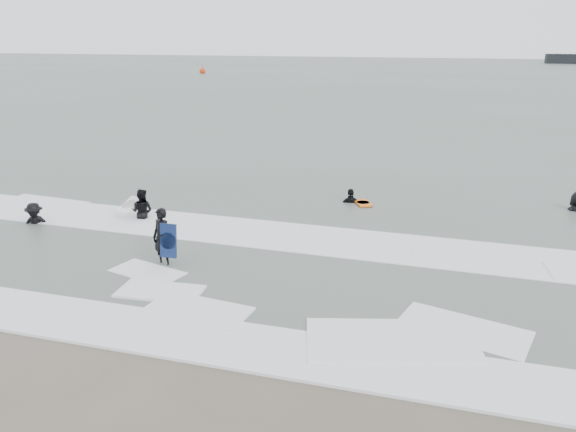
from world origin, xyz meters
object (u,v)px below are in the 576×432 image
(surfer_centre, at_px, (164,266))
(buoy, at_px, (202,71))
(surfer_breaker, at_px, (36,225))
(surfer_right_far, at_px, (576,212))
(surfer_wading, at_px, (143,219))
(surfer_right_near, at_px, (351,203))

(surfer_centre, bearing_deg, buoy, 130.02)
(surfer_breaker, relative_size, surfer_right_far, 0.87)
(surfer_wading, relative_size, buoy, 1.01)
(surfer_wading, relative_size, surfer_right_far, 0.88)
(surfer_wading, distance_m, buoy, 79.80)
(surfer_breaker, distance_m, surfer_right_near, 11.47)
(surfer_breaker, bearing_deg, surfer_right_near, 8.08)
(surfer_breaker, height_order, buoy, buoy)
(surfer_right_far, relative_size, buoy, 1.15)
(surfer_right_far, bearing_deg, surfer_right_near, -34.36)
(surfer_centre, distance_m, buoy, 84.22)
(surfer_breaker, distance_m, buoy, 80.14)
(surfer_breaker, height_order, surfer_right_far, surfer_right_far)
(surfer_right_far, bearing_deg, buoy, -99.12)
(surfer_wading, bearing_deg, surfer_centre, 124.41)
(surfer_wading, relative_size, surfer_breaker, 1.00)
(surfer_centre, height_order, surfer_wading, surfer_centre)
(surfer_breaker, xyz_separation_m, surfer_right_near, (9.87, 5.83, 0.00))
(surfer_right_near, relative_size, surfer_right_far, 0.91)
(surfer_right_far, bearing_deg, surfer_wading, -23.73)
(surfer_wading, xyz_separation_m, surfer_right_far, (14.92, 5.55, 0.00))
(surfer_centre, bearing_deg, surfer_breaker, 177.94)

